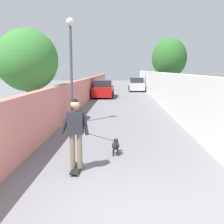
{
  "coord_description": "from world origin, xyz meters",
  "views": [
    {
      "loc": [
        -4.1,
        -0.03,
        2.52
      ],
      "look_at": [
        5.0,
        0.33,
        1.0
      ],
      "focal_mm": 41.4,
      "sensor_mm": 36.0,
      "label": 1
    }
  ],
  "objects_px": {
    "tree_left_mid": "(27,60)",
    "dog": "(115,145)",
    "car_near": "(103,89)",
    "lamp_post": "(71,53)",
    "person_skateboarder": "(76,128)",
    "tree_right_near": "(169,58)",
    "skateboard": "(77,168)",
    "car_far": "(136,85)"
  },
  "relations": [
    {
      "from": "dog",
      "to": "car_near",
      "type": "bearing_deg",
      "value": 5.46
    },
    {
      "from": "car_near",
      "to": "car_far",
      "type": "height_order",
      "value": "same"
    },
    {
      "from": "lamp_post",
      "to": "car_far",
      "type": "relative_size",
      "value": 1.18
    },
    {
      "from": "lamp_post",
      "to": "car_near",
      "type": "bearing_deg",
      "value": -2.97
    },
    {
      "from": "tree_right_near",
      "to": "tree_left_mid",
      "type": "height_order",
      "value": "tree_right_near"
    },
    {
      "from": "car_near",
      "to": "car_far",
      "type": "relative_size",
      "value": 1.03
    },
    {
      "from": "tree_left_mid",
      "to": "lamp_post",
      "type": "height_order",
      "value": "lamp_post"
    },
    {
      "from": "lamp_post",
      "to": "dog",
      "type": "relative_size",
      "value": 2.93
    },
    {
      "from": "tree_left_mid",
      "to": "car_near",
      "type": "relative_size",
      "value": 1.04
    },
    {
      "from": "dog",
      "to": "car_far",
      "type": "xyz_separation_m",
      "value": [
        22.82,
        -1.84,
        0.44
      ]
    },
    {
      "from": "skateboard",
      "to": "dog",
      "type": "distance_m",
      "value": 1.64
    },
    {
      "from": "lamp_post",
      "to": "person_skateboarder",
      "type": "relative_size",
      "value": 2.74
    },
    {
      "from": "skateboard",
      "to": "car_far",
      "type": "distance_m",
      "value": 24.32
    },
    {
      "from": "car_near",
      "to": "person_skateboarder",
      "type": "bearing_deg",
      "value": -178.07
    },
    {
      "from": "person_skateboarder",
      "to": "car_near",
      "type": "xyz_separation_m",
      "value": [
        17.23,
        0.58,
        -0.39
      ]
    },
    {
      "from": "tree_left_mid",
      "to": "dog",
      "type": "relative_size",
      "value": 2.66
    },
    {
      "from": "skateboard",
      "to": "car_far",
      "type": "relative_size",
      "value": 0.2
    },
    {
      "from": "tree_left_mid",
      "to": "car_far",
      "type": "bearing_deg",
      "value": -17.58
    },
    {
      "from": "tree_left_mid",
      "to": "car_near",
      "type": "xyz_separation_m",
      "value": [
        11.73,
        -2.55,
        -2.18
      ]
    },
    {
      "from": "skateboard",
      "to": "dog",
      "type": "relative_size",
      "value": 0.5
    },
    {
      "from": "tree_left_mid",
      "to": "dog",
      "type": "bearing_deg",
      "value": -135.79
    },
    {
      "from": "person_skateboarder",
      "to": "tree_left_mid",
      "type": "bearing_deg",
      "value": 29.61
    },
    {
      "from": "tree_right_near",
      "to": "car_far",
      "type": "xyz_separation_m",
      "value": [
        7.15,
        2.42,
        -2.75
      ]
    },
    {
      "from": "tree_right_near",
      "to": "person_skateboarder",
      "type": "bearing_deg",
      "value": 162.99
    },
    {
      "from": "dog",
      "to": "tree_right_near",
      "type": "bearing_deg",
      "value": -15.21
    },
    {
      "from": "lamp_post",
      "to": "car_near",
      "type": "height_order",
      "value": "lamp_post"
    },
    {
      "from": "tree_right_near",
      "to": "dog",
      "type": "xyz_separation_m",
      "value": [
        -15.68,
        4.26,
        -3.19
      ]
    },
    {
      "from": "tree_left_mid",
      "to": "person_skateboarder",
      "type": "distance_m",
      "value": 6.58
    },
    {
      "from": "lamp_post",
      "to": "skateboard",
      "type": "xyz_separation_m",
      "value": [
        -5.65,
        -1.18,
        -3.14
      ]
    },
    {
      "from": "tree_right_near",
      "to": "lamp_post",
      "type": "height_order",
      "value": "tree_right_near"
    },
    {
      "from": "tree_right_near",
      "to": "skateboard",
      "type": "bearing_deg",
      "value": 162.99
    },
    {
      "from": "car_near",
      "to": "car_far",
      "type": "distance_m",
      "value": 7.69
    },
    {
      "from": "tree_right_near",
      "to": "dog",
      "type": "relative_size",
      "value": 3.21
    },
    {
      "from": "person_skateboarder",
      "to": "skateboard",
      "type": "bearing_deg",
      "value": 56.31
    },
    {
      "from": "tree_right_near",
      "to": "person_skateboarder",
      "type": "distance_m",
      "value": 17.94
    },
    {
      "from": "tree_right_near",
      "to": "lamp_post",
      "type": "relative_size",
      "value": 1.09
    },
    {
      "from": "lamp_post",
      "to": "tree_left_mid",
      "type": "bearing_deg",
      "value": 94.23
    },
    {
      "from": "lamp_post",
      "to": "skateboard",
      "type": "relative_size",
      "value": 5.91
    },
    {
      "from": "dog",
      "to": "skateboard",
      "type": "bearing_deg",
      "value": 144.67
    },
    {
      "from": "tree_right_near",
      "to": "car_near",
      "type": "distance_m",
      "value": 6.41
    },
    {
      "from": "tree_right_near",
      "to": "lamp_post",
      "type": "bearing_deg",
      "value": 150.66
    },
    {
      "from": "lamp_post",
      "to": "person_skateboarder",
      "type": "bearing_deg",
      "value": -168.19
    }
  ]
}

